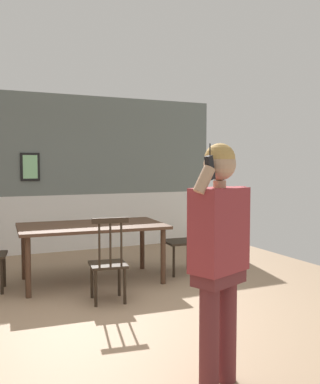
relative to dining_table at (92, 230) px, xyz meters
The scene contains 6 objects.
ground_plane 1.40m from the dining_table, 102.68° to the right, with size 7.51×7.51×0.00m, color #9E7F60.
room_back_partition 2.34m from the dining_table, 96.84° to the left, with size 6.62×0.17×2.84m.
dining_table is the anchor object (origin of this frame).
chair_near_window 1.36m from the dining_table, ahead, with size 0.51×0.51×1.01m.
chair_by_doorway 0.96m from the dining_table, 93.91° to the right, with size 0.46×0.46×0.99m.
person_figure 3.07m from the dining_table, 88.33° to the right, with size 0.54×0.38×1.73m.
Camera 1 is at (-1.25, -4.41, 1.58)m, focal length 40.15 mm.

